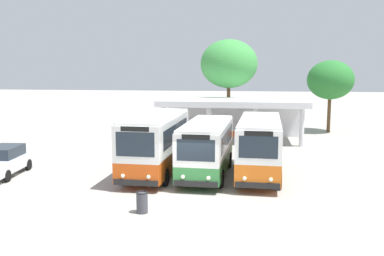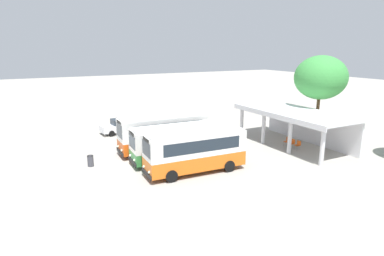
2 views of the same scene
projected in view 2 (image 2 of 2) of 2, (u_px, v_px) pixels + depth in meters
name	position (u px, v px, depth m)	size (l,w,h in m)	color
ground_plane	(120.00, 168.00, 25.67)	(180.00, 180.00, 0.00)	#A39E93
city_bus_nearest_orange	(163.00, 132.00, 29.45)	(2.66, 8.11, 3.37)	black
city_bus_second_in_row	(176.00, 142.00, 26.94)	(2.61, 7.55, 3.01)	black
city_bus_middle_cream	(195.00, 150.00, 24.52)	(2.58, 7.79, 3.22)	black
parked_car_flank	(121.00, 126.00, 36.21)	(2.12, 4.43, 1.62)	black
terminal_canopy	(298.00, 118.00, 31.52)	(12.01, 5.20, 3.40)	silver
waiting_chair_end_by_column	(287.00, 141.00, 31.41)	(0.44, 0.44, 0.86)	slate
waiting_chair_second_from_end	(292.00, 143.00, 30.81)	(0.44, 0.44, 0.86)	slate
waiting_chair_middle_seat	(298.00, 144.00, 30.25)	(0.44, 0.44, 0.86)	slate
roadside_tree_behind_canopy	(321.00, 78.00, 32.55)	(5.12, 5.12, 8.50)	brown
litter_bin_apron	(90.00, 161.00, 26.05)	(0.49, 0.49, 0.90)	#3F3F47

